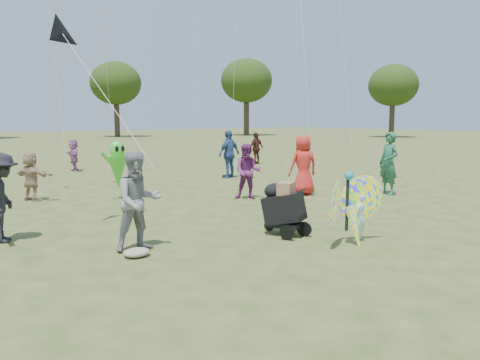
% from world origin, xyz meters
% --- Properties ---
extents(ground, '(160.00, 160.00, 0.00)m').
position_xyz_m(ground, '(0.00, 0.00, 0.00)').
color(ground, '#51592B').
rests_on(ground, ground).
extents(child_girl, '(0.41, 0.36, 0.94)m').
position_xyz_m(child_girl, '(1.18, -0.48, 0.47)').
color(child_girl, '#B4EEFF').
rests_on(child_girl, ground).
extents(adult_man, '(0.92, 0.75, 1.79)m').
position_xyz_m(adult_man, '(-2.46, 1.56, 0.89)').
color(adult_man, gray).
rests_on(adult_man, ground).
extents(grey_bag, '(0.47, 0.38, 0.15)m').
position_xyz_m(grey_bag, '(-2.70, 1.20, 0.07)').
color(grey_bag, gray).
rests_on(grey_bag, ground).
extents(crowd_a, '(1.04, 0.83, 1.87)m').
position_xyz_m(crowd_a, '(4.28, 4.07, 0.93)').
color(crowd_a, red).
rests_on(crowd_a, ground).
extents(crowd_b, '(0.99, 1.27, 1.73)m').
position_xyz_m(crowd_b, '(-4.28, 3.67, 0.86)').
color(crowd_b, black).
rests_on(crowd_b, ground).
extents(crowd_c, '(1.18, 0.68, 1.90)m').
position_xyz_m(crowd_c, '(4.97, 8.85, 0.95)').
color(crowd_c, '#33538D').
rests_on(crowd_c, ground).
extents(crowd_d, '(0.99, 1.36, 1.42)m').
position_xyz_m(crowd_d, '(-2.65, 8.13, 0.71)').
color(crowd_d, tan).
rests_on(crowd_d, ground).
extents(crowd_e, '(1.00, 1.00, 1.63)m').
position_xyz_m(crowd_e, '(2.46, 4.54, 0.81)').
color(crowd_e, '#722669').
rests_on(crowd_e, ground).
extents(crowd_f, '(0.60, 0.79, 1.95)m').
position_xyz_m(crowd_f, '(6.41, 2.48, 0.98)').
color(crowd_f, '#235E41').
rests_on(crowd_f, ground).
extents(crowd_h, '(1.01, 0.54, 1.64)m').
position_xyz_m(crowd_h, '(9.42, 12.49, 0.82)').
color(crowd_h, '#492118').
rests_on(crowd_h, ground).
extents(crowd_j, '(0.57, 1.36, 1.43)m').
position_xyz_m(crowd_j, '(0.88, 15.07, 0.71)').
color(crowd_j, '#9D5A8D').
rests_on(crowd_j, ground).
extents(jogging_stroller, '(0.78, 1.15, 1.09)m').
position_xyz_m(jogging_stroller, '(0.35, 0.79, 0.61)').
color(jogging_stroller, black).
rests_on(jogging_stroller, ground).
extents(butterfly_kite, '(1.74, 0.75, 1.59)m').
position_xyz_m(butterfly_kite, '(0.83, -0.55, 0.67)').
color(butterfly_kite, red).
rests_on(butterfly_kite, ground).
extents(delta_kite_rig, '(1.33, 2.52, 3.06)m').
position_xyz_m(delta_kite_rig, '(-2.93, 3.84, 4.06)').
color(delta_kite_rig, black).
rests_on(delta_kite_rig, ground).
extents(alien_kite, '(1.12, 0.69, 1.74)m').
position_xyz_m(alien_kite, '(-0.60, 6.78, 0.97)').
color(alien_kite, green).
rests_on(alien_kite, ground).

